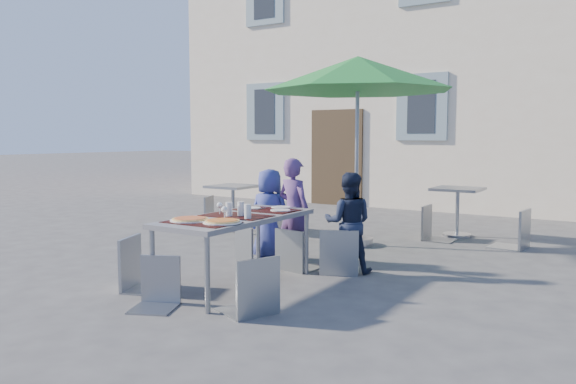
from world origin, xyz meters
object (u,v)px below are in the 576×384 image
Objects in this scene: bg_chair_r_1 at (517,204)px; child_1 at (294,211)px; cafe_table_0 at (233,199)px; bg_chair_l_1 at (434,202)px; cafe_table_1 at (458,202)px; pizza_near_right at (222,221)px; chair_5 at (156,252)px; chair_2 at (340,223)px; chair_4 at (252,250)px; chair_1 at (295,224)px; dining_table at (236,221)px; chair_0 at (250,222)px; pizza_near_left at (190,219)px; child_2 at (348,223)px; bg_chair_l_0 at (214,193)px; bg_chair_r_0 at (273,201)px; chair_3 at (139,231)px; patio_umbrella at (358,75)px; child_0 at (270,214)px.

child_1 is at bearing -130.61° from bg_chair_r_1.
cafe_table_0 is 3.28m from bg_chair_l_1.
bg_chair_l_1 reaches higher than cafe_table_1.
pizza_near_right is 0.67m from chair_5.
child_1 reaches higher than bg_chair_r_1.
chair_2 is (0.71, -0.15, -0.07)m from child_1.
cafe_table_1 is (0.41, 4.95, -0.04)m from chair_4.
chair_1 is 0.94× the size of chair_2.
chair_0 reaches higher than dining_table.
chair_2 is (0.81, 1.61, -0.18)m from pizza_near_left.
chair_1 is 1.93m from chair_5.
child_2 is 1.35× the size of chair_0.
child_1 reaches higher than child_2.
bg_chair_l_0 is at bearing 144.44° from chair_1.
child_2 is at bearing -93.96° from bg_chair_l_1.
child_1 reaches higher than bg_chair_r_0.
child_2 is at bearing 50.83° from chair_3.
bg_chair_l_1 reaches higher than chair_5.
bg_chair_l_0 is 5.04m from bg_chair_r_1.
chair_4 is at bearing 66.80° from child_2.
pizza_near_left is (-0.15, -0.54, 0.07)m from dining_table.
patio_umbrella is (-0.06, 1.80, 1.89)m from chair_1.
patio_umbrella is 2.72× the size of bg_chair_l_1.
pizza_near_right is 0.40× the size of chair_1.
chair_4 is 0.93× the size of bg_chair_r_1.
chair_5 is at bearing 44.40° from child_2.
pizza_near_left is at bearing -52.95° from bg_chair_l_0.
bg_chair_r_0 is 2.53m from bg_chair_l_1.
child_2 is at bearing 168.17° from child_0.
chair_1 is (-0.07, 1.43, -0.22)m from pizza_near_right.
chair_4 is at bearing -46.49° from bg_chair_l_0.
chair_1 is at bearing -88.05° from patio_umbrella.
child_1 is 1.70× the size of cafe_table_1.
child_0 is 1.17× the size of chair_4.
pizza_near_left is at bearing 98.13° from child_1.
patio_umbrella is at bearing 109.48° from chair_2.
chair_3 is 1.04× the size of chair_4.
chair_4 is 3.94m from patio_umbrella.
chair_4 is 1.14× the size of chair_5.
pizza_near_left is 0.42× the size of chair_1.
child_1 is (-0.05, 1.23, -0.04)m from dining_table.
patio_umbrella is 2.27m from bg_chair_l_1.
dining_table is 0.99m from chair_5.
chair_3 reaches higher than pizza_near_right.
child_1 reaches higher than chair_5.
child_2 is 2.88m from bg_chair_r_1.
child_1 reaches higher than chair_3.
bg_chair_r_0 is at bearing 117.23° from dining_table.
child_2 reaches higher than dining_table.
pizza_near_left is 1.65m from chair_0.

